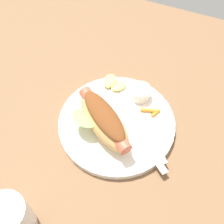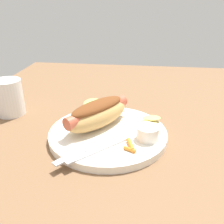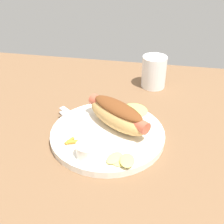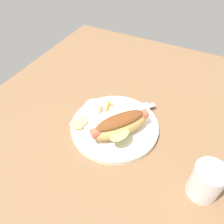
{
  "view_description": "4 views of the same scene",
  "coord_description": "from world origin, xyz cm",
  "px_view_note": "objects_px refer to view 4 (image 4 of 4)",
  "views": [
    {
      "loc": [
        15.68,
        -33.53,
        56.31
      ],
      "look_at": [
        2.44,
        -2.05,
        6.08
      ],
      "focal_mm": 46.99,
      "sensor_mm": 36.0,
      "label": 1
    },
    {
      "loc": [
        50.03,
        5.8,
        28.47
      ],
      "look_at": [
        2.33,
        -0.39,
        5.77
      ],
      "focal_mm": 39.59,
      "sensor_mm": 36.0,
      "label": 2
    },
    {
      "loc": [
        -7.28,
        49.81,
        40.78
      ],
      "look_at": [
        2.34,
        -2.01,
        6.45
      ],
      "focal_mm": 46.09,
      "sensor_mm": 36.0,
      "label": 3
    },
    {
      "loc": [
        -37.24,
        -20.78,
        51.71
      ],
      "look_at": [
        3.17,
        -0.3,
        6.53
      ],
      "focal_mm": 36.59,
      "sensor_mm": 36.0,
      "label": 4
    }
  ],
  "objects_px": {
    "carrot_garnish": "(108,105)",
    "sauce_ramekin": "(93,107)",
    "chips_pile": "(80,123)",
    "knife": "(134,111)",
    "fork": "(128,108)",
    "hot_dog": "(120,125)",
    "drinking_cup": "(206,182)",
    "plate": "(115,126)"
  },
  "relations": [
    {
      "from": "chips_pile",
      "to": "drinking_cup",
      "type": "bearing_deg",
      "value": -96.36
    },
    {
      "from": "hot_dog",
      "to": "drinking_cup",
      "type": "bearing_deg",
      "value": 110.77
    },
    {
      "from": "chips_pile",
      "to": "carrot_garnish",
      "type": "height_order",
      "value": "chips_pile"
    },
    {
      "from": "chips_pile",
      "to": "carrot_garnish",
      "type": "relative_size",
      "value": 1.46
    },
    {
      "from": "fork",
      "to": "knife",
      "type": "bearing_deg",
      "value": 125.22
    },
    {
      "from": "fork",
      "to": "carrot_garnish",
      "type": "xyz_separation_m",
      "value": [
        -0.02,
        0.06,
        0.0
      ]
    },
    {
      "from": "plate",
      "to": "fork",
      "type": "bearing_deg",
      "value": -5.89
    },
    {
      "from": "knife",
      "to": "fork",
      "type": "bearing_deg",
      "value": -61.72
    },
    {
      "from": "hot_dog",
      "to": "sauce_ramekin",
      "type": "relative_size",
      "value": 3.73
    },
    {
      "from": "plate",
      "to": "carrot_garnish",
      "type": "relative_size",
      "value": 5.83
    },
    {
      "from": "carrot_garnish",
      "to": "hot_dog",
      "type": "bearing_deg",
      "value": -135.92
    },
    {
      "from": "sauce_ramekin",
      "to": "chips_pile",
      "type": "bearing_deg",
      "value": 173.72
    },
    {
      "from": "hot_dog",
      "to": "knife",
      "type": "xyz_separation_m",
      "value": [
        0.1,
        -0.0,
        -0.03
      ]
    },
    {
      "from": "sauce_ramekin",
      "to": "knife",
      "type": "xyz_separation_m",
      "value": [
        0.05,
        -0.12,
        -0.01
      ]
    },
    {
      "from": "plate",
      "to": "knife",
      "type": "relative_size",
      "value": 1.72
    },
    {
      "from": "hot_dog",
      "to": "drinking_cup",
      "type": "distance_m",
      "value": 0.25
    },
    {
      "from": "hot_dog",
      "to": "fork",
      "type": "bearing_deg",
      "value": -134.0
    },
    {
      "from": "knife",
      "to": "plate",
      "type": "bearing_deg",
      "value": 16.41
    },
    {
      "from": "sauce_ramekin",
      "to": "carrot_garnish",
      "type": "height_order",
      "value": "sauce_ramekin"
    },
    {
      "from": "hot_dog",
      "to": "knife",
      "type": "bearing_deg",
      "value": -146.59
    },
    {
      "from": "hot_dog",
      "to": "sauce_ramekin",
      "type": "xyz_separation_m",
      "value": [
        0.04,
        0.11,
        -0.02
      ]
    },
    {
      "from": "plate",
      "to": "hot_dog",
      "type": "relative_size",
      "value": 1.48
    },
    {
      "from": "chips_pile",
      "to": "drinking_cup",
      "type": "relative_size",
      "value": 0.69
    },
    {
      "from": "hot_dog",
      "to": "carrot_garnish",
      "type": "distance_m",
      "value": 0.12
    },
    {
      "from": "fork",
      "to": "knife",
      "type": "relative_size",
      "value": 0.74
    },
    {
      "from": "sauce_ramekin",
      "to": "chips_pile",
      "type": "height_order",
      "value": "sauce_ramekin"
    },
    {
      "from": "plate",
      "to": "chips_pile",
      "type": "bearing_deg",
      "value": 115.61
    },
    {
      "from": "fork",
      "to": "drinking_cup",
      "type": "distance_m",
      "value": 0.31
    },
    {
      "from": "carrot_garnish",
      "to": "sauce_ramekin",
      "type": "bearing_deg",
      "value": 139.59
    },
    {
      "from": "knife",
      "to": "sauce_ramekin",
      "type": "bearing_deg",
      "value": -27.72
    },
    {
      "from": "sauce_ramekin",
      "to": "knife",
      "type": "bearing_deg",
      "value": -65.65
    },
    {
      "from": "chips_pile",
      "to": "drinking_cup",
      "type": "distance_m",
      "value": 0.37
    },
    {
      "from": "plate",
      "to": "sauce_ramekin",
      "type": "distance_m",
      "value": 0.09
    },
    {
      "from": "carrot_garnish",
      "to": "knife",
      "type": "bearing_deg",
      "value": -80.57
    },
    {
      "from": "knife",
      "to": "chips_pile",
      "type": "relative_size",
      "value": 2.32
    },
    {
      "from": "chips_pile",
      "to": "carrot_garnish",
      "type": "distance_m",
      "value": 0.11
    },
    {
      "from": "plate",
      "to": "chips_pile",
      "type": "xyz_separation_m",
      "value": [
        -0.04,
        0.09,
        0.01
      ]
    },
    {
      "from": "fork",
      "to": "carrot_garnish",
      "type": "relative_size",
      "value": 2.5
    },
    {
      "from": "fork",
      "to": "hot_dog",
      "type": "bearing_deg",
      "value": 54.99
    },
    {
      "from": "plate",
      "to": "drinking_cup",
      "type": "distance_m",
      "value": 0.29
    },
    {
      "from": "hot_dog",
      "to": "knife",
      "type": "relative_size",
      "value": 1.16
    },
    {
      "from": "hot_dog",
      "to": "chips_pile",
      "type": "height_order",
      "value": "hot_dog"
    }
  ]
}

